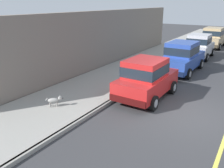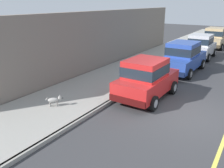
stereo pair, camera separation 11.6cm
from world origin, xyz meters
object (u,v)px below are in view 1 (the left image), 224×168
(car_tan_sedan, at_px, (213,37))
(dog_grey, at_px, (55,100))
(car_red_hatchback, at_px, (146,78))
(car_silver_hatchback, at_px, (199,46))
(fire_hydrant, at_px, (125,79))
(car_blue_sedan, at_px, (182,57))

(car_tan_sedan, bearing_deg, dog_grey, -98.10)
(car_red_hatchback, relative_size, car_silver_hatchback, 1.00)
(car_red_hatchback, distance_m, fire_hydrant, 1.77)
(dog_grey, bearing_deg, fire_hydrant, 73.91)
(car_red_hatchback, distance_m, car_silver_hatchback, 10.11)
(car_tan_sedan, relative_size, dog_grey, 7.44)
(fire_hydrant, bearing_deg, car_blue_sedan, 71.33)
(car_red_hatchback, xyz_separation_m, fire_hydrant, (-1.52, 0.75, -0.50))
(dog_grey, relative_size, fire_hydrant, 0.86)
(car_tan_sedan, distance_m, fire_hydrant, 15.10)
(car_silver_hatchback, xyz_separation_m, car_tan_sedan, (0.04, 5.64, 0.01))
(fire_hydrant, bearing_deg, dog_grey, -106.09)
(dog_grey, bearing_deg, car_red_hatchback, 50.33)
(car_red_hatchback, height_order, car_tan_sedan, car_tan_sedan)
(car_blue_sedan, height_order, car_silver_hatchback, car_blue_sedan)
(car_blue_sedan, xyz_separation_m, dog_grey, (-2.70, -8.56, -0.55))
(car_blue_sedan, relative_size, car_silver_hatchback, 1.22)
(car_tan_sedan, bearing_deg, car_silver_hatchback, -90.39)
(fire_hydrant, bearing_deg, car_silver_hatchback, 80.79)
(car_silver_hatchback, distance_m, car_tan_sedan, 5.64)
(car_red_hatchback, relative_size, fire_hydrant, 5.28)
(car_red_hatchback, xyz_separation_m, car_tan_sedan, (0.04, 15.75, 0.01))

